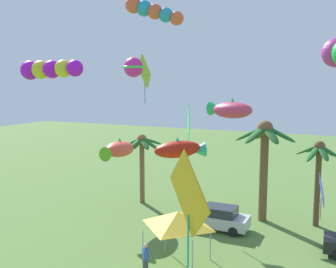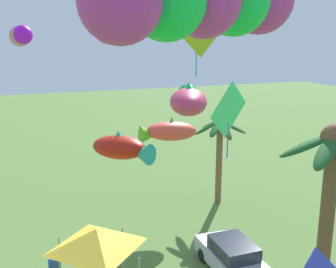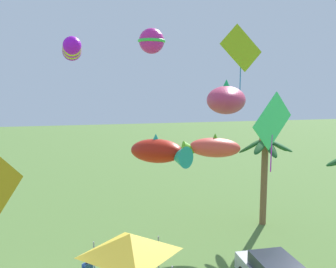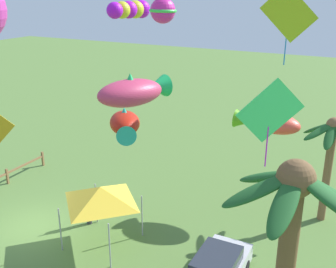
# 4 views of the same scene
# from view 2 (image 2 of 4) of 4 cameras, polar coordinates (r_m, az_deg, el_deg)

# --- Properties ---
(palm_tree_0) EXTENTS (3.12, 3.06, 5.36)m
(palm_tree_0) POSITION_cam_2_polar(r_m,az_deg,el_deg) (24.13, 7.29, -0.53)
(palm_tree_0) COLOR brown
(palm_tree_0) RESTS_ON ground
(palm_tree_2) EXTENTS (4.03, 3.99, 6.79)m
(palm_tree_2) POSITION_cam_2_polar(r_m,az_deg,el_deg) (16.48, 21.90, -4.91)
(palm_tree_2) COLOR brown
(palm_tree_2) RESTS_ON ground
(parked_car_0) EXTENTS (3.92, 1.77, 1.51)m
(parked_car_0) POSITION_cam_2_polar(r_m,az_deg,el_deg) (18.30, 8.93, -16.62)
(parked_car_0) COLOR #BCBCC1
(parked_car_0) RESTS_ON ground
(festival_tent) EXTENTS (2.86, 2.86, 2.85)m
(festival_tent) POSITION_cam_2_polar(r_m,az_deg,el_deg) (16.10, -9.98, -14.17)
(festival_tent) COLOR #9E9EA3
(festival_tent) RESTS_ON ground
(kite_fish_0) EXTENTS (1.52, 3.40, 1.44)m
(kite_fish_0) POSITION_cam_2_polar(r_m,az_deg,el_deg) (22.86, 0.05, 0.38)
(kite_fish_0) COLOR #F24738
(kite_ball_1) EXTENTS (1.68, 1.68, 1.08)m
(kite_ball_1) POSITION_cam_2_polar(r_m,az_deg,el_deg) (17.71, -8.37, 14.03)
(kite_ball_1) COLOR #D52596
(kite_tube_2) EXTENTS (3.61, 1.00, 0.97)m
(kite_tube_2) POSITION_cam_2_polar(r_m,az_deg,el_deg) (20.19, -19.88, 12.83)
(kite_tube_2) COLOR #AE12DC
(kite_fish_3) EXTENTS (2.90, 2.05, 1.13)m
(kite_fish_3) POSITION_cam_2_polar(r_m,az_deg,el_deg) (13.57, 2.87, 4.72)
(kite_fish_3) COLOR #C6365B
(kite_diamond_5) EXTENTS (0.37, 2.40, 3.36)m
(kite_diamond_5) POSITION_cam_2_polar(r_m,az_deg,el_deg) (21.07, 4.03, 13.76)
(kite_diamond_5) COLOR #9CB817
(kite_fish_7) EXTENTS (2.83, 2.44, 1.18)m
(kite_fish_7) POSITION_cam_2_polar(r_m,az_deg,el_deg) (15.41, -6.48, -1.92)
(kite_fish_7) COLOR #B81C0D
(kite_diamond_8) EXTENTS (1.10, 2.35, 3.57)m
(kite_diamond_8) POSITION_cam_2_polar(r_m,az_deg,el_deg) (18.71, 8.49, 3.25)
(kite_diamond_8) COLOR #41F073
(kite_tube_9) EXTENTS (3.09, 4.47, 1.48)m
(kite_tube_9) POSITION_cam_2_polar(r_m,az_deg,el_deg) (7.16, 6.25, 18.09)
(kite_tube_9) COLOR #B93190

